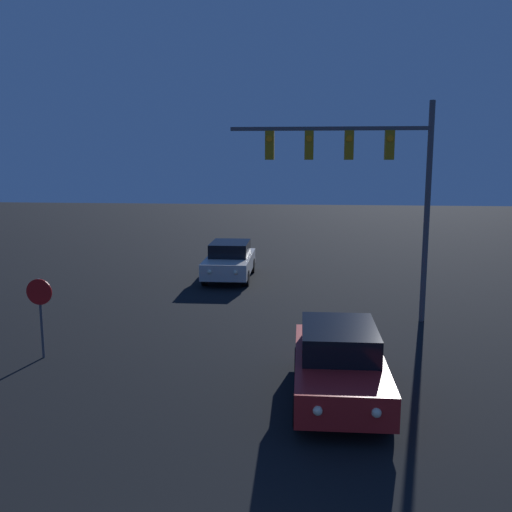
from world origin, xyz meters
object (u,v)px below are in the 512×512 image
object	(u,v)px
traffic_signal_mast	(366,169)
stop_sign	(40,303)
car_near	(339,362)
car_far	(230,260)

from	to	relation	value
traffic_signal_mast	stop_sign	bearing A→B (deg)	-152.64
car_near	car_far	world-z (taller)	same
car_near	traffic_signal_mast	xyz separation A→B (m)	(1.03, 6.30, 4.07)
car_near	car_far	bearing A→B (deg)	-72.21
traffic_signal_mast	car_far	bearing A→B (deg)	131.08
car_near	car_far	size ratio (longest dim) A/B	1.00
car_near	traffic_signal_mast	bearing A→B (deg)	-100.24
car_far	traffic_signal_mast	xyz separation A→B (m)	(5.18, -5.95, 4.07)
car_near	stop_sign	distance (m)	7.88
car_far	traffic_signal_mast	bearing A→B (deg)	130.11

